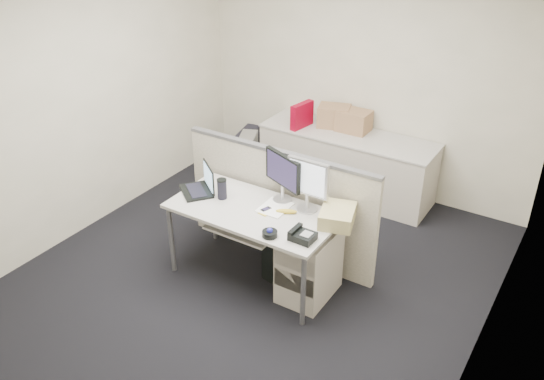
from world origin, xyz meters
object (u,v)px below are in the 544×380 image
Objects in this scene: laptop at (196,180)px; monitor_main at (283,178)px; desk at (253,216)px; desk_phone at (303,236)px.

monitor_main is at bearing 58.96° from laptop.
desk_phone reaches higher than desk.
desk is 3.27× the size of monitor_main.
desk is 7.63× the size of desk_phone.
desk is 0.63m from desk_phone.
desk is 0.43m from monitor_main.
desk_phone is (0.60, -0.18, 0.10)m from desk.
laptop is 1.23m from desk_phone.
desk is 0.65m from laptop.
laptop is at bearing -178.15° from desk.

